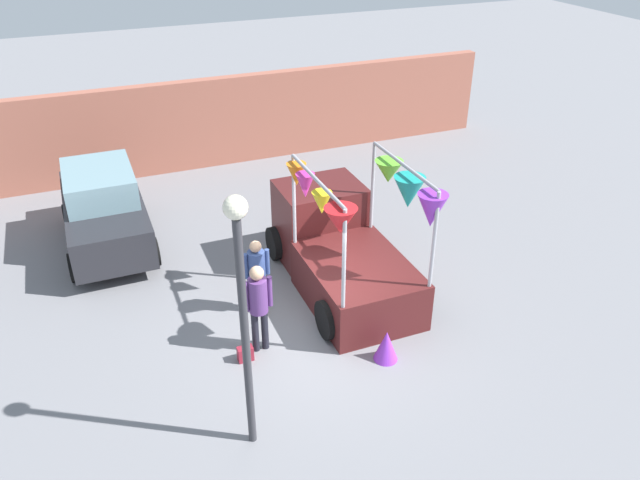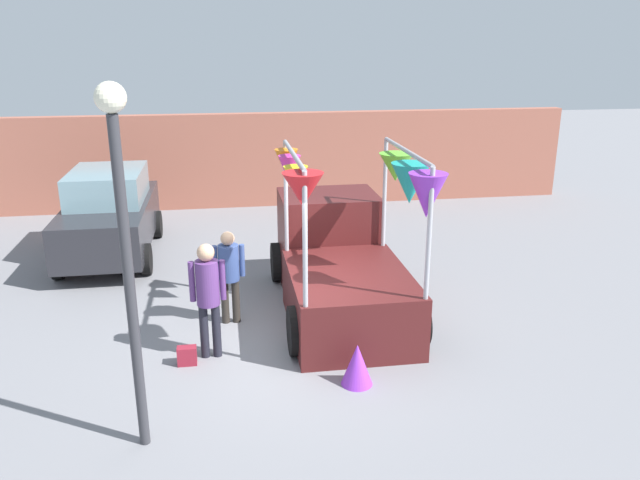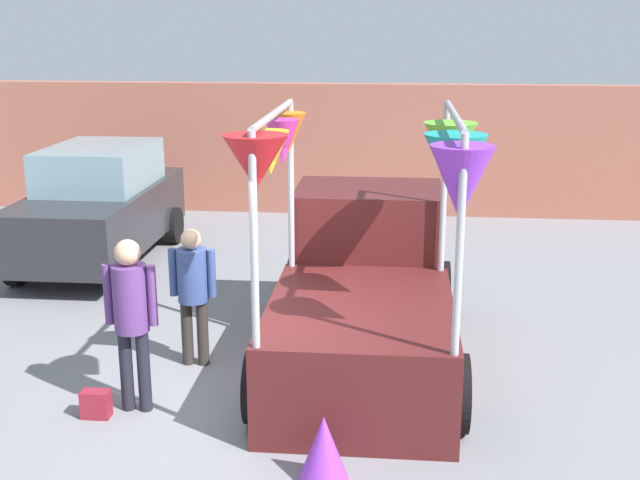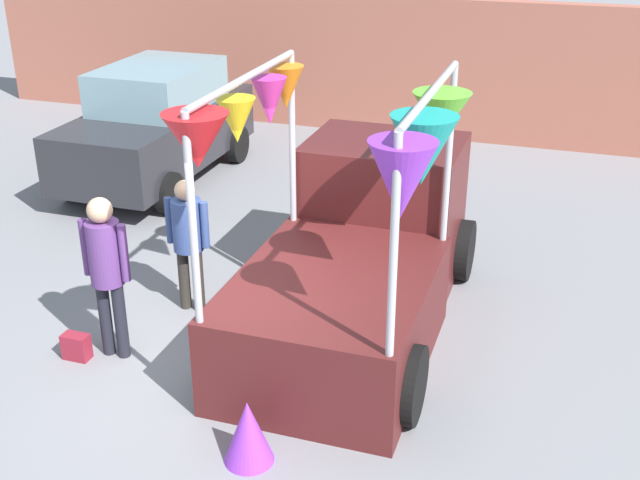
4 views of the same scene
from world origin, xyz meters
name	(u,v)px [view 2 (image 2 of 4)]	position (x,y,z in m)	size (l,w,h in m)	color
ground_plane	(289,343)	(0.00, 0.00, 0.00)	(60.00, 60.00, 0.00)	slate
vendor_truck	(339,258)	(1.04, 1.35, 0.90)	(2.53, 4.15, 2.95)	#4C1919
parked_car	(110,214)	(-3.36, 4.74, 0.94)	(1.88, 4.00, 1.88)	#26262B
person_customer	(208,289)	(-1.19, -0.22, 1.08)	(0.53, 0.34, 1.78)	black
person_vendor	(229,269)	(-0.87, 0.93, 0.96)	(0.53, 0.34, 1.59)	#2D2823
handbag	(187,356)	(-1.54, -0.42, 0.14)	(0.28, 0.16, 0.28)	maroon
street_lamp	(123,224)	(-1.96, -2.23, 2.70)	(0.32, 0.32, 4.17)	#333338
brick_boundary_wall	(255,160)	(0.00, 8.60, 1.30)	(18.00, 0.36, 2.60)	#9E5947
folded_kite_bundle_violet	(357,364)	(0.80, -1.33, 0.30)	(0.44, 0.44, 0.60)	purple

